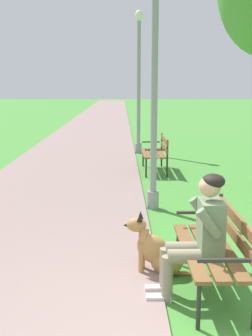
{
  "coord_description": "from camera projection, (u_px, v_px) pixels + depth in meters",
  "views": [
    {
      "loc": [
        -0.55,
        -3.13,
        2.07
      ],
      "look_at": [
        -0.49,
        2.97,
        0.9
      ],
      "focal_mm": 46.49,
      "sensor_mm": 36.0,
      "label": 1
    }
  ],
  "objects": [
    {
      "name": "dog_shepherd",
      "position": [
        158.0,
        252.0,
        4.79
      ],
      "size": [
        0.83,
        0.33,
        0.71
      ],
      "color": "#B27F47",
      "rests_on": "ground"
    },
    {
      "name": "lamp_post_near",
      "position": [
        155.0,
        67.0,
        6.95
      ],
      "size": [
        0.24,
        0.24,
        4.54
      ],
      "color": "gray",
      "rests_on": "ground"
    },
    {
      "name": "park_bench_near",
      "position": [
        217.0,
        244.0,
        4.32
      ],
      "size": [
        0.55,
        1.5,
        0.85
      ],
      "color": "brown",
      "rests_on": "ground"
    },
    {
      "name": "paved_path",
      "position": [
        101.0,
        118.0,
        27.01
      ],
      "size": [
        3.34,
        60.0,
        0.04
      ],
      "primitive_type": "cube",
      "color": "gray",
      "rests_on": "ground"
    },
    {
      "name": "lamp_post_mid",
      "position": [
        139.0,
        81.0,
        12.96
      ],
      "size": [
        0.24,
        0.24,
        4.2
      ],
      "color": "gray",
      "rests_on": "ground"
    },
    {
      "name": "person_seated_on_near_bench",
      "position": [
        199.0,
        232.0,
        4.18
      ],
      "size": [
        0.74,
        0.49,
        1.25
      ],
      "color": "gray",
      "rests_on": "ground"
    },
    {
      "name": "park_bench_mid",
      "position": [
        157.0,
        151.0,
        10.44
      ],
      "size": [
        0.55,
        1.5,
        0.85
      ],
      "color": "brown",
      "rests_on": "ground"
    }
  ]
}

